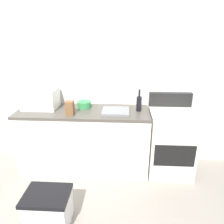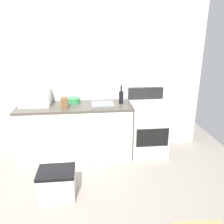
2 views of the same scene
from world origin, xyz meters
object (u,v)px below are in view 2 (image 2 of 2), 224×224
object	(u,v)px
microwave	(35,97)
coffee_mug	(63,103)
stove_oven	(148,127)
knife_block	(64,103)
storage_bin	(57,183)
wine_bottle	(121,97)
mixing_bowl	(74,101)

from	to	relation	value
microwave	coffee_mug	size ratio (longest dim) A/B	4.60
stove_oven	microwave	bearing A→B (deg)	177.75
stove_oven	coffee_mug	world-z (taller)	stove_oven
knife_block	stove_oven	bearing A→B (deg)	6.94
microwave	knife_block	xyz separation A→B (m)	(0.47, -0.24, -0.05)
coffee_mug	storage_bin	xyz separation A→B (m)	(-0.04, -1.00, -0.76)
microwave	wine_bottle	xyz separation A→B (m)	(1.36, -0.04, -0.03)
mixing_bowl	storage_bin	world-z (taller)	mixing_bowl
microwave	storage_bin	world-z (taller)	microwave
stove_oven	storage_bin	xyz separation A→B (m)	(-1.42, -1.03, -0.27)
stove_oven	coffee_mug	size ratio (longest dim) A/B	11.00
microwave	wine_bottle	bearing A→B (deg)	-1.85
stove_oven	coffee_mug	bearing A→B (deg)	-179.02
microwave	mixing_bowl	distance (m)	0.61
stove_oven	coffee_mug	distance (m)	1.47
microwave	mixing_bowl	size ratio (longest dim) A/B	2.42
coffee_mug	wine_bottle	bearing A→B (deg)	3.18
stove_oven	knife_block	world-z (taller)	stove_oven
coffee_mug	storage_bin	distance (m)	1.26
coffee_mug	mixing_bowl	world-z (taller)	coffee_mug
wine_bottle	coffee_mug	xyz separation A→B (m)	(-0.93, -0.05, -0.06)
microwave	coffee_mug	distance (m)	0.46
coffee_mug	mixing_bowl	bearing A→B (deg)	41.10
microwave	coffee_mug	xyz separation A→B (m)	(0.44, -0.10, -0.09)
mixing_bowl	storage_bin	bearing A→B (deg)	-99.93
microwave	storage_bin	distance (m)	1.44
coffee_mug	storage_bin	bearing A→B (deg)	-92.00
coffee_mug	microwave	bearing A→B (deg)	167.68
wine_bottle	storage_bin	size ratio (longest dim) A/B	0.65
knife_block	mixing_bowl	distance (m)	0.32
storage_bin	microwave	bearing A→B (deg)	110.06
microwave	knife_block	size ratio (longest dim) A/B	2.56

